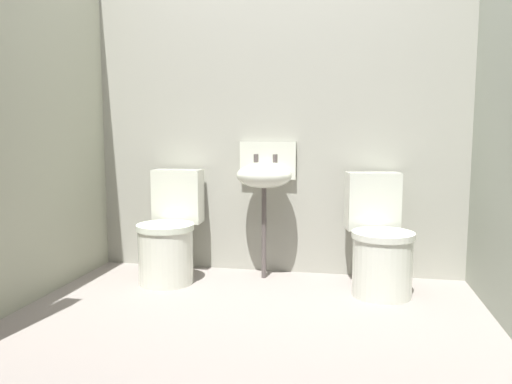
{
  "coord_description": "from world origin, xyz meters",
  "views": [
    {
      "loc": [
        0.54,
        -2.59,
        1.04
      ],
      "look_at": [
        0.0,
        0.26,
        0.7
      ],
      "focal_mm": 34.27,
      "sensor_mm": 36.0,
      "label": 1
    }
  ],
  "objects": [
    {
      "name": "ground_plane",
      "position": [
        0.0,
        0.0,
        -0.04
      ],
      "size": [
        3.16,
        2.45,
        0.08
      ],
      "primitive_type": "cube",
      "color": "gray"
    },
    {
      "name": "toilet_left",
      "position": [
        -0.71,
        0.68,
        0.32
      ],
      "size": [
        0.41,
        0.6,
        0.78
      ],
      "rotation": [
        0.0,
        0.0,
        3.18
      ],
      "color": "silver",
      "rests_on": "ground"
    },
    {
      "name": "wall_left",
      "position": [
        -1.43,
        0.1,
        1.18
      ],
      "size": [
        0.1,
        2.25,
        2.35
      ],
      "primitive_type": "cube",
      "color": "#A1A38C",
      "rests_on": "ground"
    },
    {
      "name": "toilet_right",
      "position": [
        0.75,
        0.68,
        0.32
      ],
      "size": [
        0.49,
        0.65,
        0.78
      ],
      "rotation": [
        0.0,
        0.0,
        3.34
      ],
      "color": "silver",
      "rests_on": "ground"
    },
    {
      "name": "wall_back",
      "position": [
        0.0,
        1.08,
        1.18
      ],
      "size": [
        3.16,
        0.1,
        2.35
      ],
      "primitive_type": "cube",
      "color": "#A2A193",
      "rests_on": "ground"
    },
    {
      "name": "sink",
      "position": [
        -0.05,
        0.86,
        0.75
      ],
      "size": [
        0.42,
        0.35,
        0.99
      ],
      "color": "#564D4B",
      "rests_on": "ground"
    }
  ]
}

